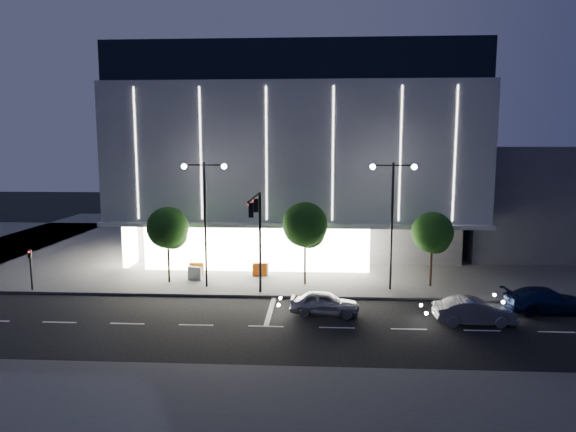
{
  "coord_description": "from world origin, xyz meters",
  "views": [
    {
      "loc": [
        4.8,
        -29.23,
        10.14
      ],
      "look_at": [
        2.72,
        8.0,
        5.0
      ],
      "focal_mm": 32.0,
      "sensor_mm": 36.0,
      "label": 1
    }
  ],
  "objects_px": {
    "ped_signal_far": "(31,265)",
    "tree_left": "(168,230)",
    "barrier_c": "(259,270)",
    "street_lamp_west": "(205,206)",
    "barrier_a": "(197,269)",
    "car_second": "(474,311)",
    "barrier_d": "(261,269)",
    "car_lead": "(325,303)",
    "barrier_b": "(195,273)",
    "tree_right": "(433,235)",
    "car_third": "(546,300)",
    "street_lamp_east": "(392,207)",
    "traffic_mast": "(257,225)",
    "tree_mid": "(305,227)"
  },
  "relations": [
    {
      "from": "ped_signal_far",
      "to": "tree_left",
      "type": "xyz_separation_m",
      "value": [
        9.03,
        2.52,
        2.15
      ]
    },
    {
      "from": "barrier_c",
      "to": "street_lamp_west",
      "type": "bearing_deg",
      "value": -143.11
    },
    {
      "from": "tree_left",
      "to": "barrier_c",
      "type": "height_order",
      "value": "tree_left"
    },
    {
      "from": "street_lamp_west",
      "to": "barrier_a",
      "type": "height_order",
      "value": "street_lamp_west"
    },
    {
      "from": "car_second",
      "to": "barrier_d",
      "type": "bearing_deg",
      "value": 52.61
    },
    {
      "from": "car_lead",
      "to": "barrier_b",
      "type": "height_order",
      "value": "car_lead"
    },
    {
      "from": "car_second",
      "to": "barrier_b",
      "type": "bearing_deg",
      "value": 64.81
    },
    {
      "from": "ped_signal_far",
      "to": "barrier_c",
      "type": "height_order",
      "value": "ped_signal_far"
    },
    {
      "from": "tree_right",
      "to": "car_second",
      "type": "bearing_deg",
      "value": -83.64
    },
    {
      "from": "barrier_d",
      "to": "barrier_a",
      "type": "bearing_deg",
      "value": -167.8
    },
    {
      "from": "barrier_b",
      "to": "barrier_d",
      "type": "height_order",
      "value": "same"
    },
    {
      "from": "car_second",
      "to": "car_third",
      "type": "bearing_deg",
      "value": -65.98
    },
    {
      "from": "ped_signal_far",
      "to": "car_lead",
      "type": "relative_size",
      "value": 0.72
    },
    {
      "from": "car_lead",
      "to": "barrier_b",
      "type": "bearing_deg",
      "value": 59.51
    },
    {
      "from": "street_lamp_west",
      "to": "tree_right",
      "type": "relative_size",
      "value": 1.63
    },
    {
      "from": "street_lamp_west",
      "to": "tree_left",
      "type": "relative_size",
      "value": 1.57
    },
    {
      "from": "car_third",
      "to": "tree_right",
      "type": "bearing_deg",
      "value": 44.45
    },
    {
      "from": "car_second",
      "to": "barrier_a",
      "type": "relative_size",
      "value": 4.11
    },
    {
      "from": "street_lamp_west",
      "to": "barrier_d",
      "type": "height_order",
      "value": "street_lamp_west"
    },
    {
      "from": "street_lamp_east",
      "to": "tree_right",
      "type": "bearing_deg",
      "value": 18.63
    },
    {
      "from": "traffic_mast",
      "to": "tree_mid",
      "type": "relative_size",
      "value": 1.15
    },
    {
      "from": "ped_signal_far",
      "to": "barrier_d",
      "type": "distance_m",
      "value": 16.37
    },
    {
      "from": "barrier_d",
      "to": "traffic_mast",
      "type": "bearing_deg",
      "value": -77.62
    },
    {
      "from": "car_lead",
      "to": "barrier_c",
      "type": "distance_m",
      "value": 9.71
    },
    {
      "from": "traffic_mast",
      "to": "car_lead",
      "type": "bearing_deg",
      "value": -30.92
    },
    {
      "from": "barrier_a",
      "to": "barrier_d",
      "type": "distance_m",
      "value": 5.02
    },
    {
      "from": "barrier_b",
      "to": "traffic_mast",
      "type": "bearing_deg",
      "value": -24.24
    },
    {
      "from": "tree_left",
      "to": "car_lead",
      "type": "relative_size",
      "value": 1.37
    },
    {
      "from": "ped_signal_far",
      "to": "car_second",
      "type": "xyz_separation_m",
      "value": [
        28.85,
        -4.89,
        -1.14
      ]
    },
    {
      "from": "street_lamp_west",
      "to": "car_second",
      "type": "distance_m",
      "value": 18.76
    },
    {
      "from": "traffic_mast",
      "to": "street_lamp_east",
      "type": "height_order",
      "value": "street_lamp_east"
    },
    {
      "from": "ped_signal_far",
      "to": "barrier_a",
      "type": "height_order",
      "value": "ped_signal_far"
    },
    {
      "from": "tree_right",
      "to": "barrier_c",
      "type": "distance_m",
      "value": 13.16
    },
    {
      "from": "tree_mid",
      "to": "barrier_d",
      "type": "height_order",
      "value": "tree_mid"
    },
    {
      "from": "barrier_c",
      "to": "car_lead",
      "type": "bearing_deg",
      "value": -65.12
    },
    {
      "from": "street_lamp_east",
      "to": "tree_mid",
      "type": "distance_m",
      "value": 6.27
    },
    {
      "from": "car_second",
      "to": "barrier_d",
      "type": "xyz_separation_m",
      "value": [
        -13.27,
        9.76,
        -0.09
      ]
    },
    {
      "from": "tree_left",
      "to": "car_lead",
      "type": "bearing_deg",
      "value": -29.04
    },
    {
      "from": "car_third",
      "to": "barrier_c",
      "type": "distance_m",
      "value": 19.81
    },
    {
      "from": "barrier_a",
      "to": "barrier_c",
      "type": "distance_m",
      "value": 4.88
    },
    {
      "from": "ped_signal_far",
      "to": "barrier_b",
      "type": "height_order",
      "value": "ped_signal_far"
    },
    {
      "from": "street_lamp_west",
      "to": "street_lamp_east",
      "type": "height_order",
      "value": "same"
    },
    {
      "from": "barrier_b",
      "to": "barrier_d",
      "type": "xyz_separation_m",
      "value": [
        4.82,
        1.65,
        0.0
      ]
    },
    {
      "from": "ped_signal_far",
      "to": "car_lead",
      "type": "xyz_separation_m",
      "value": [
        20.34,
        -3.76,
        -1.18
      ]
    },
    {
      "from": "tree_mid",
      "to": "tree_left",
      "type": "bearing_deg",
      "value": -180.0
    },
    {
      "from": "barrier_d",
      "to": "tree_mid",
      "type": "bearing_deg",
      "value": -25.84
    },
    {
      "from": "car_lead",
      "to": "barrier_d",
      "type": "distance_m",
      "value": 9.85
    },
    {
      "from": "street_lamp_east",
      "to": "car_third",
      "type": "distance_m",
      "value": 11.08
    },
    {
      "from": "street_lamp_east",
      "to": "car_lead",
      "type": "height_order",
      "value": "street_lamp_east"
    },
    {
      "from": "tree_mid",
      "to": "car_third",
      "type": "relative_size",
      "value": 1.19
    }
  ]
}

